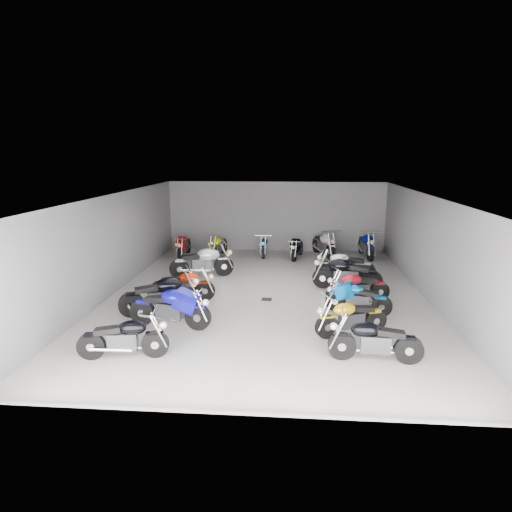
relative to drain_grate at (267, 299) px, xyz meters
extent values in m
plane|color=#A29F9A|center=(0.00, 0.50, -0.01)|extent=(14.00, 14.00, 0.00)
cube|color=slate|center=(0.00, 7.50, 1.59)|extent=(10.00, 0.10, 3.20)
cube|color=slate|center=(-5.00, 0.50, 1.59)|extent=(0.10, 14.00, 3.20)
cube|color=slate|center=(5.00, 0.50, 1.59)|extent=(0.10, 14.00, 3.20)
cube|color=black|center=(0.00, 0.50, 3.21)|extent=(10.00, 14.00, 0.04)
cube|color=black|center=(0.00, 0.00, 0.00)|extent=(0.32, 0.32, 0.01)
cylinder|color=black|center=(-2.24, -4.33, 0.30)|extent=(0.63, 0.22, 0.62)
cylinder|color=black|center=(-3.62, -4.55, 0.30)|extent=(0.63, 0.24, 0.62)
cube|color=#2D2D30|center=(-2.93, -4.44, 0.40)|extent=(0.66, 0.38, 0.39)
ellipsoid|color=black|center=(-2.72, -4.40, 0.71)|extent=(0.71, 0.48, 0.35)
cube|color=black|center=(-3.23, -4.48, 0.67)|extent=(0.62, 0.36, 0.18)
cylinder|color=black|center=(-1.62, -2.66, 0.34)|extent=(0.70, 0.25, 0.69)
cylinder|color=black|center=(-3.16, -2.41, 0.34)|extent=(0.70, 0.27, 0.69)
cube|color=#2D2D30|center=(-2.39, -2.53, 0.45)|extent=(0.74, 0.43, 0.43)
ellipsoid|color=#100E8F|center=(-2.16, -2.57, 0.79)|extent=(0.79, 0.54, 0.39)
cube|color=black|center=(-2.73, -2.48, 0.75)|extent=(0.69, 0.40, 0.20)
cylinder|color=black|center=(-2.18, -1.24, 0.35)|extent=(0.71, 0.40, 0.71)
cylinder|color=black|center=(-3.67, -1.86, 0.35)|extent=(0.72, 0.42, 0.71)
cube|color=#2D2D30|center=(-2.92, -1.55, 0.46)|extent=(0.79, 0.58, 0.44)
ellipsoid|color=black|center=(-2.70, -1.46, 0.81)|extent=(0.87, 0.70, 0.40)
cube|color=black|center=(-3.25, -1.69, 0.77)|extent=(0.74, 0.54, 0.20)
cylinder|color=black|center=(-1.90, -0.24, 0.31)|extent=(0.64, 0.20, 0.63)
cylinder|color=black|center=(-3.31, -0.40, 0.31)|extent=(0.64, 0.22, 0.63)
cube|color=#2D2D30|center=(-2.60, -0.32, 0.40)|extent=(0.66, 0.36, 0.39)
ellipsoid|color=#A21F07|center=(-2.39, -0.30, 0.72)|extent=(0.71, 0.46, 0.35)
cube|color=black|center=(-2.91, -0.36, 0.68)|extent=(0.62, 0.34, 0.18)
cylinder|color=black|center=(-1.76, 2.71, 0.36)|extent=(0.73, 0.37, 0.72)
cylinder|color=black|center=(-3.31, 2.20, 0.36)|extent=(0.74, 0.39, 0.72)
cube|color=#2D2D30|center=(-2.54, 2.46, 0.47)|extent=(0.80, 0.55, 0.45)
ellipsoid|color=#A2A3A9|center=(-2.30, 2.53, 0.83)|extent=(0.87, 0.67, 0.41)
cube|color=black|center=(-2.88, 2.34, 0.78)|extent=(0.75, 0.52, 0.21)
cylinder|color=black|center=(1.90, -4.11, 0.31)|extent=(0.63, 0.17, 0.63)
cylinder|color=black|center=(3.32, -4.20, 0.31)|extent=(0.64, 0.19, 0.63)
cube|color=#2D2D30|center=(2.61, -4.15, 0.41)|extent=(0.66, 0.34, 0.39)
ellipsoid|color=black|center=(2.39, -4.14, 0.72)|extent=(0.69, 0.44, 0.35)
cube|color=black|center=(2.92, -4.18, 0.68)|extent=(0.61, 0.32, 0.18)
cylinder|color=black|center=(1.65, -2.94, 0.30)|extent=(0.60, 0.35, 0.60)
cylinder|color=black|center=(2.91, -2.41, 0.30)|extent=(0.61, 0.36, 0.60)
cube|color=#2D2D30|center=(2.28, -2.68, 0.39)|extent=(0.67, 0.50, 0.38)
ellipsoid|color=gold|center=(2.09, -2.76, 0.69)|extent=(0.74, 0.59, 0.34)
cube|color=black|center=(2.55, -2.56, 0.65)|extent=(0.63, 0.46, 0.17)
cylinder|color=black|center=(2.04, -0.90, 0.28)|extent=(0.58, 0.26, 0.57)
cylinder|color=black|center=(3.30, -1.23, 0.28)|extent=(0.59, 0.28, 0.57)
cube|color=#2D2D30|center=(2.67, -1.06, 0.37)|extent=(0.63, 0.41, 0.36)
ellipsoid|color=#035399|center=(2.48, -1.01, 0.66)|extent=(0.68, 0.50, 0.32)
cube|color=black|center=(2.95, -1.14, 0.62)|extent=(0.59, 0.38, 0.16)
cylinder|color=black|center=(2.10, -0.32, 0.31)|extent=(0.64, 0.31, 0.63)
cylinder|color=black|center=(3.46, 0.10, 0.31)|extent=(0.64, 0.33, 0.63)
cube|color=#2D2D30|center=(2.78, -0.11, 0.41)|extent=(0.70, 0.47, 0.39)
ellipsoid|color=maroon|center=(2.58, -0.18, 0.72)|extent=(0.75, 0.57, 0.35)
cube|color=black|center=(3.08, -0.02, 0.68)|extent=(0.65, 0.44, 0.18)
cylinder|color=black|center=(1.82, 1.40, 0.35)|extent=(0.72, 0.29, 0.71)
cylinder|color=black|center=(3.40, 1.05, 0.35)|extent=(0.73, 0.32, 0.71)
cube|color=#2D2D30|center=(2.61, 1.22, 0.46)|extent=(0.78, 0.48, 0.44)
ellipsoid|color=black|center=(2.37, 1.28, 0.82)|extent=(0.83, 0.60, 0.40)
cube|color=black|center=(2.96, 1.15, 0.77)|extent=(0.73, 0.45, 0.20)
cylinder|color=black|center=(1.96, 2.60, 0.32)|extent=(0.66, 0.16, 0.65)
cylinder|color=black|center=(3.44, 2.53, 0.32)|extent=(0.66, 0.18, 0.65)
cube|color=#2D2D30|center=(2.70, 2.57, 0.42)|extent=(0.68, 0.34, 0.41)
ellipsoid|color=silver|center=(2.48, 2.58, 0.75)|extent=(0.71, 0.44, 0.37)
cube|color=black|center=(3.03, 2.55, 0.71)|extent=(0.64, 0.32, 0.19)
cylinder|color=black|center=(-4.00, 5.12, 0.30)|extent=(0.13, 0.62, 0.62)
cylinder|color=black|center=(-4.00, 6.52, 0.30)|extent=(0.15, 0.62, 0.62)
cube|color=#2D2D30|center=(-4.00, 5.82, 0.40)|extent=(0.29, 0.63, 0.39)
ellipsoid|color=#990F0F|center=(-4.00, 5.61, 0.71)|extent=(0.39, 0.66, 0.35)
cube|color=black|center=(-4.00, 6.13, 0.67)|extent=(0.27, 0.59, 0.18)
cylinder|color=black|center=(-2.60, 5.21, 0.31)|extent=(0.23, 0.64, 0.62)
cylinder|color=black|center=(-2.35, 6.60, 0.31)|extent=(0.25, 0.64, 0.62)
cube|color=#2D2D30|center=(-2.47, 5.91, 0.40)|extent=(0.40, 0.68, 0.39)
ellipsoid|color=#E1EB00|center=(-2.51, 5.70, 0.72)|extent=(0.50, 0.72, 0.35)
cube|color=black|center=(-2.42, 6.22, 0.68)|extent=(0.37, 0.63, 0.18)
cylinder|color=black|center=(-0.48, 5.62, 0.28)|extent=(0.12, 0.58, 0.58)
cylinder|color=black|center=(-0.47, 6.93, 0.28)|extent=(0.14, 0.58, 0.58)
cube|color=#2D2D30|center=(-0.48, 6.28, 0.37)|extent=(0.27, 0.59, 0.36)
ellipsoid|color=navy|center=(-0.48, 6.08, 0.66)|extent=(0.36, 0.62, 0.33)
cube|color=black|center=(-0.47, 6.56, 0.63)|extent=(0.25, 0.55, 0.16)
cylinder|color=black|center=(0.85, 5.21, 0.29)|extent=(0.24, 0.60, 0.59)
cylinder|color=black|center=(1.12, 6.51, 0.29)|extent=(0.26, 0.60, 0.59)
cube|color=#2D2D30|center=(0.99, 5.86, 0.38)|extent=(0.39, 0.64, 0.37)
ellipsoid|color=black|center=(0.94, 5.67, 0.67)|extent=(0.49, 0.69, 0.33)
cube|color=black|center=(1.05, 6.15, 0.64)|extent=(0.37, 0.60, 0.17)
cylinder|color=black|center=(2.41, 5.60, 0.35)|extent=(0.37, 0.72, 0.71)
cylinder|color=black|center=(1.89, 7.11, 0.35)|extent=(0.39, 0.72, 0.71)
cube|color=#2D2D30|center=(2.15, 6.36, 0.46)|extent=(0.55, 0.79, 0.44)
ellipsoid|color=#B5B4BC|center=(2.23, 6.13, 0.81)|extent=(0.66, 0.86, 0.40)
cube|color=black|center=(2.04, 6.69, 0.77)|extent=(0.51, 0.74, 0.20)
cylinder|color=black|center=(4.07, 5.51, 0.35)|extent=(0.21, 0.72, 0.71)
cylinder|color=black|center=(3.93, 7.12, 0.35)|extent=(0.23, 0.72, 0.71)
cube|color=#2D2D30|center=(4.00, 6.32, 0.46)|extent=(0.40, 0.75, 0.45)
ellipsoid|color=#040D90|center=(4.02, 6.07, 0.82)|extent=(0.51, 0.79, 0.40)
cube|color=black|center=(3.97, 6.67, 0.77)|extent=(0.37, 0.70, 0.20)
camera|label=1|loc=(0.76, -13.59, 4.45)|focal=32.00mm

